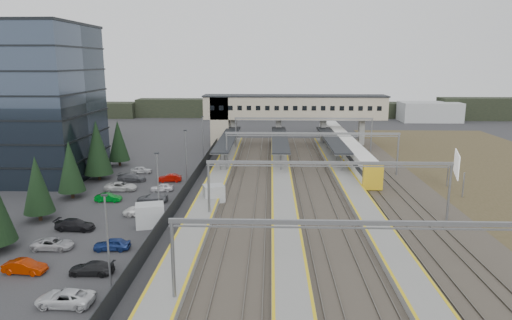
{
  "coord_description": "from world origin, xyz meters",
  "views": [
    {
      "loc": [
        5.26,
        -59.53,
        18.43
      ],
      "look_at": [
        3.08,
        7.14,
        4.0
      ],
      "focal_mm": 32.0,
      "sensor_mm": 36.0,
      "label": 1
    }
  ],
  "objects_px": {
    "office_building": "(12,102)",
    "relay_cabin_near": "(150,215)",
    "footbridge": "(282,110)",
    "relay_cabin_far": "(214,194)",
    "billboard": "(457,165)",
    "train": "(342,142)"
  },
  "relations": [
    {
      "from": "relay_cabin_near",
      "to": "relay_cabin_far",
      "type": "xyz_separation_m",
      "value": [
        6.19,
        9.01,
        -0.1
      ]
    },
    {
      "from": "train",
      "to": "billboard",
      "type": "height_order",
      "value": "billboard"
    },
    {
      "from": "relay_cabin_far",
      "to": "train",
      "type": "relative_size",
      "value": 0.05
    },
    {
      "from": "train",
      "to": "footbridge",
      "type": "bearing_deg",
      "value": 147.19
    },
    {
      "from": "relay_cabin_near",
      "to": "footbridge",
      "type": "xyz_separation_m",
      "value": [
        16.13,
        52.59,
        6.62
      ]
    },
    {
      "from": "footbridge",
      "to": "billboard",
      "type": "relative_size",
      "value": 6.27
    },
    {
      "from": "train",
      "to": "billboard",
      "type": "distance_m",
      "value": 31.66
    },
    {
      "from": "relay_cabin_far",
      "to": "office_building",
      "type": "bearing_deg",
      "value": 158.09
    },
    {
      "from": "office_building",
      "to": "train",
      "type": "xyz_separation_m",
      "value": [
        56.0,
        22.07,
        -10.13
      ]
    },
    {
      "from": "relay_cabin_far",
      "to": "train",
      "type": "distance_m",
      "value": 42.02
    },
    {
      "from": "billboard",
      "to": "relay_cabin_far",
      "type": "bearing_deg",
      "value": -169.46
    },
    {
      "from": "office_building",
      "to": "relay_cabin_near",
      "type": "bearing_deg",
      "value": -39.33
    },
    {
      "from": "office_building",
      "to": "relay_cabin_near",
      "type": "height_order",
      "value": "office_building"
    },
    {
      "from": "office_building",
      "to": "relay_cabin_near",
      "type": "xyz_separation_m",
      "value": [
        27.57,
        -22.59,
        -10.88
      ]
    },
    {
      "from": "relay_cabin_near",
      "to": "footbridge",
      "type": "bearing_deg",
      "value": 72.95
    },
    {
      "from": "office_building",
      "to": "billboard",
      "type": "height_order",
      "value": "office_building"
    },
    {
      "from": "relay_cabin_near",
      "to": "train",
      "type": "relative_size",
      "value": 0.06
    },
    {
      "from": "office_building",
      "to": "billboard",
      "type": "xyz_separation_m",
      "value": [
        67.83,
        -7.24,
        -8.24
      ]
    },
    {
      "from": "office_building",
      "to": "footbridge",
      "type": "height_order",
      "value": "office_building"
    },
    {
      "from": "relay_cabin_far",
      "to": "billboard",
      "type": "xyz_separation_m",
      "value": [
        34.06,
        6.34,
        2.74
      ]
    },
    {
      "from": "relay_cabin_far",
      "to": "billboard",
      "type": "distance_m",
      "value": 34.75
    },
    {
      "from": "relay_cabin_near",
      "to": "billboard",
      "type": "bearing_deg",
      "value": 20.87
    }
  ]
}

